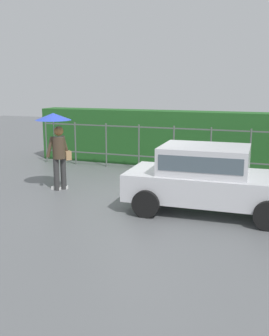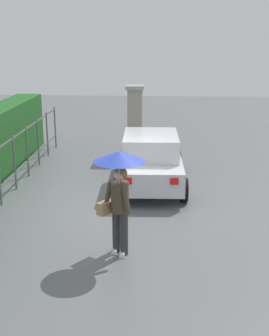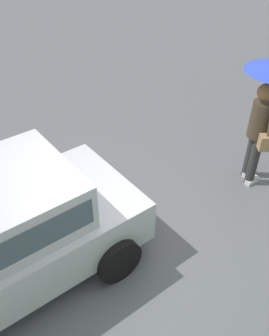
# 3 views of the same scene
# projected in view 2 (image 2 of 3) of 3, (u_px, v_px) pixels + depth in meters

# --- Properties ---
(ground_plane) EXTENTS (40.00, 40.00, 0.00)m
(ground_plane) POSITION_uv_depth(u_px,v_px,m) (126.00, 206.00, 11.19)
(ground_plane) COLOR slate
(car) EXTENTS (3.79, 1.96, 1.48)m
(car) POSITION_uv_depth(u_px,v_px,m) (151.00, 158.00, 12.43)
(car) COLOR silver
(car) RESTS_ON ground
(pedestrian) EXTENTS (0.95, 0.95, 2.07)m
(pedestrian) POSITION_uv_depth(u_px,v_px,m) (119.00, 180.00, 8.32)
(pedestrian) COLOR #333333
(pedestrian) RESTS_ON ground
(gate_pillar) EXTENTS (0.60, 0.60, 2.42)m
(gate_pillar) POSITION_uv_depth(u_px,v_px,m) (135.00, 121.00, 15.27)
(gate_pillar) COLOR gray
(gate_pillar) RESTS_ON ground
(fence_section) EXTENTS (10.73, 0.05, 1.50)m
(fence_section) POSITION_uv_depth(u_px,v_px,m) (7.00, 166.00, 11.56)
(fence_section) COLOR #59605B
(fence_section) RESTS_ON ground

